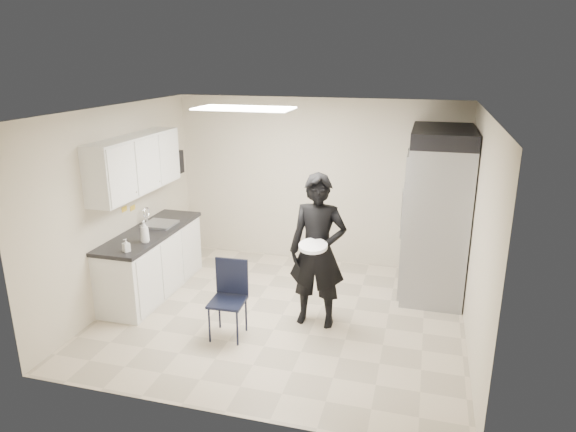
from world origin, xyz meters
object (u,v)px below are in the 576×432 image
(commercial_fridge, at_px, (436,220))
(man_tuxedo, at_px, (318,251))
(folding_chair, at_px, (227,302))
(lower_counter, at_px, (152,263))

(commercial_fridge, relative_size, man_tuxedo, 1.11)
(folding_chair, xyz_separation_m, man_tuxedo, (0.94, 0.61, 0.50))
(man_tuxedo, bearing_deg, lower_counter, 174.42)
(commercial_fridge, height_order, folding_chair, commercial_fridge)
(folding_chair, height_order, man_tuxedo, man_tuxedo)
(commercial_fridge, xyz_separation_m, man_tuxedo, (-1.37, -1.34, -0.10))
(commercial_fridge, distance_m, folding_chair, 3.08)
(man_tuxedo, bearing_deg, folding_chair, -146.25)
(lower_counter, distance_m, commercial_fridge, 3.98)
(lower_counter, distance_m, man_tuxedo, 2.48)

